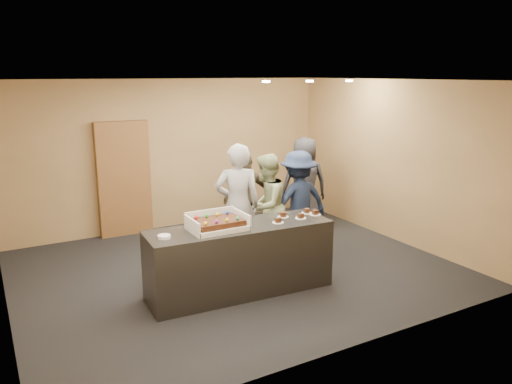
# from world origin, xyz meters

# --- Properties ---
(room) EXTENTS (6.04, 6.00, 2.70)m
(room) POSITION_xyz_m (0.00, 0.00, 1.35)
(room) COLOR black
(room) RESTS_ON ground
(serving_counter) EXTENTS (2.44, 0.85, 0.90)m
(serving_counter) POSITION_xyz_m (-0.30, -0.72, 0.45)
(serving_counter) COLOR black
(serving_counter) RESTS_ON floor
(storage_cabinet) EXTENTS (0.91, 0.15, 2.00)m
(storage_cabinet) POSITION_xyz_m (-0.94, 2.41, 1.00)
(storage_cabinet) COLOR brown
(storage_cabinet) RESTS_ON floor
(cake_box) EXTENTS (0.70, 0.48, 0.21)m
(cake_box) POSITION_xyz_m (-0.61, -0.69, 0.95)
(cake_box) COLOR white
(cake_box) RESTS_ON serving_counter
(sheet_cake) EXTENTS (0.60, 0.41, 0.12)m
(sheet_cake) POSITION_xyz_m (-0.61, -0.72, 1.00)
(sheet_cake) COLOR #381D0C
(sheet_cake) RESTS_ON cake_box
(plate_stack) EXTENTS (0.15, 0.15, 0.04)m
(plate_stack) POSITION_xyz_m (-1.30, -0.71, 0.92)
(plate_stack) COLOR white
(plate_stack) RESTS_ON serving_counter
(slice_a) EXTENTS (0.15, 0.15, 0.07)m
(slice_a) POSITION_xyz_m (0.20, -0.84, 0.92)
(slice_a) COLOR white
(slice_a) RESTS_ON serving_counter
(slice_b) EXTENTS (0.15, 0.15, 0.07)m
(slice_b) POSITION_xyz_m (0.39, -0.65, 0.92)
(slice_b) COLOR white
(slice_b) RESTS_ON serving_counter
(slice_c) EXTENTS (0.15, 0.15, 0.07)m
(slice_c) POSITION_xyz_m (0.57, -0.82, 0.92)
(slice_c) COLOR white
(slice_c) RESTS_ON serving_counter
(slice_d) EXTENTS (0.15, 0.15, 0.07)m
(slice_d) POSITION_xyz_m (0.78, -0.65, 0.92)
(slice_d) COLOR white
(slice_d) RESTS_ON serving_counter
(slice_e) EXTENTS (0.15, 0.15, 0.07)m
(slice_e) POSITION_xyz_m (0.84, -0.78, 0.92)
(slice_e) COLOR white
(slice_e) RESTS_ON serving_counter
(person_server_grey) EXTENTS (0.78, 0.65, 1.83)m
(person_server_grey) POSITION_xyz_m (0.11, 0.13, 0.91)
(person_server_grey) COLOR #ACACB1
(person_server_grey) RESTS_ON floor
(person_sage_man) EXTENTS (0.99, 0.95, 1.61)m
(person_sage_man) POSITION_xyz_m (0.68, 0.28, 0.80)
(person_sage_man) COLOR #A1AE7D
(person_sage_man) RESTS_ON floor
(person_navy_man) EXTENTS (1.07, 0.64, 1.62)m
(person_navy_man) POSITION_xyz_m (1.26, 0.26, 0.81)
(person_navy_man) COLOR #1C2846
(person_navy_man) RESTS_ON floor
(person_brown_extra) EXTENTS (0.93, 0.47, 1.52)m
(person_brown_extra) POSITION_xyz_m (0.77, 1.09, 0.76)
(person_brown_extra) COLOR brown
(person_brown_extra) RESTS_ON floor
(person_dark_suit) EXTENTS (0.97, 0.79, 1.70)m
(person_dark_suit) POSITION_xyz_m (1.94, 1.07, 0.85)
(person_dark_suit) COLOR #27262C
(person_dark_suit) RESTS_ON floor
(ceiling_spotlights) EXTENTS (1.72, 0.12, 0.03)m
(ceiling_spotlights) POSITION_xyz_m (1.60, 0.50, 2.67)
(ceiling_spotlights) COLOR #FFEAC6
(ceiling_spotlights) RESTS_ON ceiling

